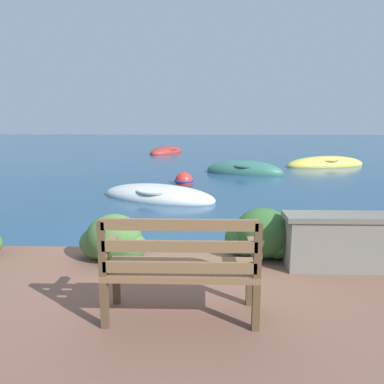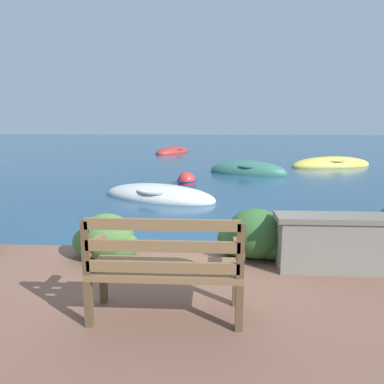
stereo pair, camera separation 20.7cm
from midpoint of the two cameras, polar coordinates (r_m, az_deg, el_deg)
name	(u,v)px [view 2 (the right image)]	position (r m, az deg, el deg)	size (l,w,h in m)	color
ground_plane	(175,263)	(5.11, -1.46, -10.78)	(80.00, 80.00, 0.00)	navy
park_bench	(165,265)	(3.19, -2.24, -11.10)	(1.30, 0.48, 0.93)	brown
stone_wall	(364,243)	(4.65, 25.86, -7.05)	(1.96, 0.39, 0.64)	slate
hedge_clump_left	(106,240)	(4.66, -11.77, -7.12)	(0.83, 0.60, 0.56)	#426B33
hedge_clump_centre	(255,237)	(4.69, 10.82, -6.69)	(0.90, 0.65, 0.61)	#2D5628
rowboat_nearest	(159,196)	(9.08, -4.38, -0.64)	(3.13, 2.12, 0.60)	silver
rowboat_mid	(248,172)	(13.20, 8.95, 3.04)	(2.83, 1.64, 0.82)	#336B5B
rowboat_far	(331,165)	(16.06, 20.77, 3.85)	(3.55, 1.92, 0.71)	#DBC64C
rowboat_outer	(172,152)	(20.85, -2.71, 6.09)	(2.27, 2.85, 0.66)	#9E2D28
mooring_buoy	(186,181)	(11.08, -0.31, 1.74)	(0.57, 0.57, 0.52)	red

